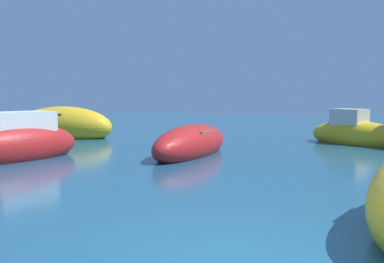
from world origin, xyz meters
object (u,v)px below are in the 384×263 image
(moored_boat_1, at_px, (191,144))
(moored_boat_4, at_px, (63,126))
(moored_boat_2, at_px, (355,134))
(moored_boat_3, at_px, (13,144))

(moored_boat_1, bearing_deg, moored_boat_4, -110.70)
(moored_boat_2, xyz_separation_m, moored_boat_3, (-10.94, -8.38, 0.06))
(moored_boat_2, relative_size, moored_boat_4, 0.80)
(moored_boat_1, height_order, moored_boat_3, moored_boat_3)
(moored_boat_3, relative_size, moored_boat_4, 0.93)
(moored_boat_1, xyz_separation_m, moored_boat_2, (5.73, 5.39, 0.06))
(moored_boat_3, bearing_deg, moored_boat_2, 146.47)
(moored_boat_2, relative_size, moored_boat_3, 0.87)
(moored_boat_3, xyz_separation_m, moored_boat_4, (-3.01, 7.00, 0.05))
(moored_boat_4, bearing_deg, moored_boat_1, 155.11)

